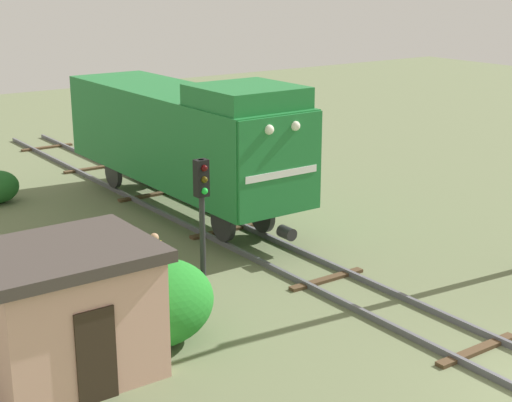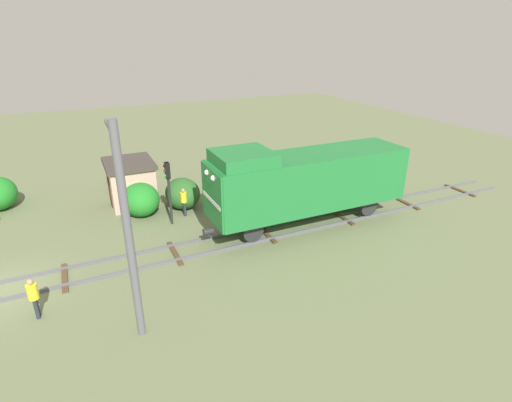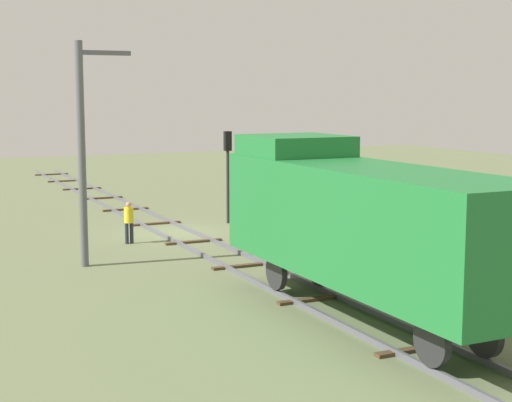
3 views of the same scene
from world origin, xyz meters
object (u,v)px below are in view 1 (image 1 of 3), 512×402
locomotive (183,133)px  worker_by_signal (155,260)px  traffic_signal_mid (202,204)px  relay_hut (67,311)px

locomotive → worker_by_signal: size_ratio=6.82×
locomotive → worker_by_signal: (-4.20, -5.68, -1.78)m
worker_by_signal → locomotive: bearing=0.2°
traffic_signal_mid → worker_by_signal: bearing=129.1°
locomotive → worker_by_signal: locomotive is taller
locomotive → relay_hut: 11.15m
traffic_signal_mid → worker_by_signal: traffic_signal_mid is taller
locomotive → worker_by_signal: bearing=-126.5°
traffic_signal_mid → relay_hut: (-4.10, -1.47, -1.16)m
relay_hut → worker_by_signal: bearing=36.7°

